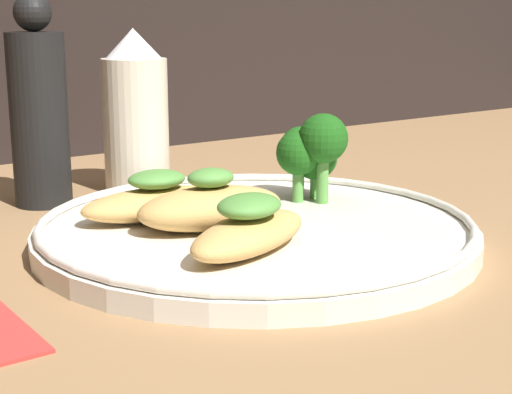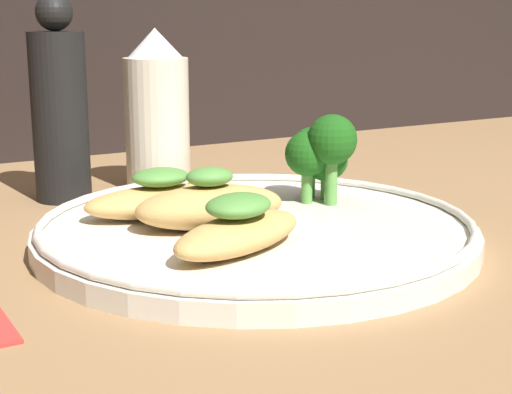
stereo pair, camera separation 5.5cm
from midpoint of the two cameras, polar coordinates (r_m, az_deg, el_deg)
ground_plane at (r=56.09cm, az=-2.82°, el=-3.91°), size 180.00×180.00×1.00cm
plate at (r=55.67cm, az=-2.83°, el=-2.45°), size 31.28×31.28×2.00cm
grilled_meat_front at (r=48.89cm, az=-3.72°, el=-2.40°), size 11.71×8.11×3.71cm
grilled_meat_middle at (r=54.38cm, az=-6.20°, el=-0.69°), size 11.30×6.92×4.27cm
grilled_meat_back at (r=57.44cm, az=-9.92°, el=-0.28°), size 11.87×5.93×3.63cm
broccoli_bunch at (r=61.84cm, az=1.47°, el=3.44°), size 5.48×6.36×7.10cm
sauce_bottle at (r=72.43cm, az=-10.92°, el=5.89°), size 5.91×5.91×14.73cm
pepper_grinder at (r=69.02cm, az=-17.76°, el=5.93°), size 4.79×4.79×17.63cm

